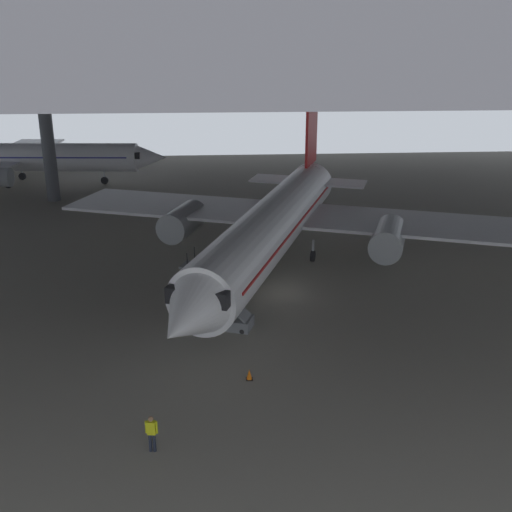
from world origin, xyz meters
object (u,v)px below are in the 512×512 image
at_px(airplane_main, 274,224).
at_px(crew_worker_by_stairs, 202,295).
at_px(boarding_stairs, 219,315).
at_px(crew_worker_near_nose, 152,431).
at_px(traffic_cone_orange, 249,374).
at_px(airplane_distant, 28,157).

xyz_separation_m(airplane_main, crew_worker_by_stairs, (-5.52, -7.16, -2.71)).
bearing_deg(boarding_stairs, airplane_main, 66.27).
distance_m(crew_worker_near_nose, crew_worker_by_stairs, 15.22).
bearing_deg(crew_worker_by_stairs, boarding_stairs, -69.08).
xyz_separation_m(crew_worker_by_stairs, traffic_cone_orange, (2.58, -9.45, -0.60)).
bearing_deg(traffic_cone_orange, boarding_stairs, 102.64).
height_order(crew_worker_near_nose, crew_worker_by_stairs, crew_worker_near_nose).
bearing_deg(crew_worker_near_nose, crew_worker_by_stairs, 82.60).
bearing_deg(traffic_cone_orange, airplane_distant, 116.65).
distance_m(boarding_stairs, crew_worker_near_nose, 12.59).
bearing_deg(crew_worker_by_stairs, crew_worker_near_nose, -97.40).
bearing_deg(crew_worker_near_nose, airplane_distant, 110.07).
bearing_deg(boarding_stairs, traffic_cone_orange, -77.36).
xyz_separation_m(boarding_stairs, airplane_distant, (-22.78, 41.76, 2.55)).
height_order(crew_worker_by_stairs, traffic_cone_orange, crew_worker_by_stairs).
relative_size(boarding_stairs, airplane_distant, 0.14).
relative_size(crew_worker_by_stairs, airplane_distant, 0.05).
bearing_deg(airplane_main, airplane_distant, 130.61).
bearing_deg(airplane_main, crew_worker_by_stairs, -127.64).
relative_size(airplane_main, airplane_distant, 1.14).
height_order(airplane_main, boarding_stairs, airplane_main).
distance_m(boarding_stairs, crew_worker_by_stairs, 3.09).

